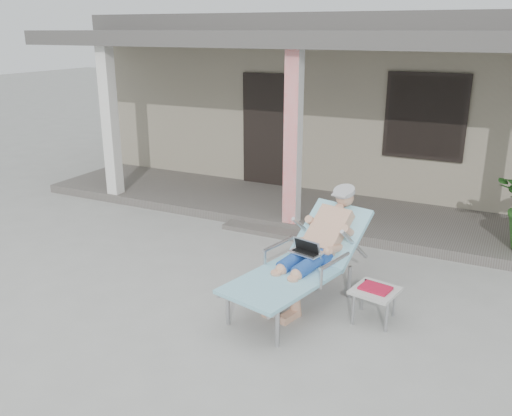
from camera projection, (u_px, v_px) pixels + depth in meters
The scene contains 7 objects.
ground at pixel (224, 285), 6.73m from camera, with size 60.00×60.00×0.00m, color #9E9E99.
house at pixel (370, 95), 11.74m from camera, with size 10.40×5.40×3.30m.
porch_deck at pixel (310, 210), 9.26m from camera, with size 10.00×2.00×0.15m, color #605B56.
porch_overhang at pixel (315, 45), 8.36m from camera, with size 10.00×2.30×2.85m.
porch_step at pixel (284, 234), 8.29m from camera, with size 2.00×0.30×0.07m, color #605B56.
lounger at pixel (309, 235), 6.10m from camera, with size 1.22×2.12×1.33m.
side_table at pixel (375, 292), 5.81m from camera, with size 0.52×0.52×0.40m.
Camera 1 is at (3.04, -5.29, 3.03)m, focal length 38.00 mm.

